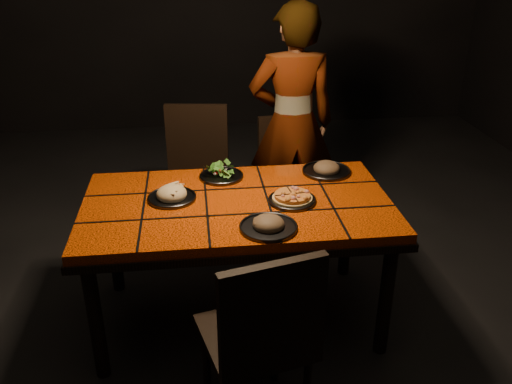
{
  "coord_description": "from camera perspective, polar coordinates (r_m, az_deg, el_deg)",
  "views": [
    {
      "loc": [
        -0.2,
        -2.52,
        2.01
      ],
      "look_at": [
        0.09,
        -0.05,
        0.82
      ],
      "focal_mm": 38.0,
      "sensor_mm": 36.0,
      "label": 1
    }
  ],
  "objects": [
    {
      "name": "dining_table",
      "position": [
        2.86,
        -1.99,
        -2.36
      ],
      "size": [
        1.62,
        0.92,
        0.75
      ],
      "color": "#E44707",
      "rests_on": "ground"
    },
    {
      "name": "chair_far_left",
      "position": [
        3.79,
        -6.3,
        2.74
      ],
      "size": [
        0.49,
        0.49,
        0.96
      ],
      "rotation": [
        0.0,
        0.0,
        -0.14
      ],
      "color": "black",
      "rests_on": "ground"
    },
    {
      "name": "plate_mushroom_b",
      "position": [
        3.18,
        7.44,
        2.47
      ],
      "size": [
        0.28,
        0.28,
        0.09
      ],
      "color": "#353539",
      "rests_on": "dining_table"
    },
    {
      "name": "diner",
      "position": [
        3.77,
        3.81,
        7.19
      ],
      "size": [
        0.6,
        0.4,
        1.65
      ],
      "primitive_type": "imported",
      "rotation": [
        0.0,
        0.0,
        3.15
      ],
      "color": "brown",
      "rests_on": "ground"
    },
    {
      "name": "plate_pizza",
      "position": [
        2.81,
        3.83,
        -0.7
      ],
      "size": [
        0.25,
        0.25,
        0.04
      ],
      "color": "#353539",
      "rests_on": "dining_table"
    },
    {
      "name": "plate_mushroom_a",
      "position": [
        2.55,
        1.32,
        -3.41
      ],
      "size": [
        0.28,
        0.28,
        0.09
      ],
      "color": "#353539",
      "rests_on": "dining_table"
    },
    {
      "name": "plate_pasta",
      "position": [
        2.87,
        -8.86,
        -0.35
      ],
      "size": [
        0.26,
        0.26,
        0.08
      ],
      "color": "#353539",
      "rests_on": "dining_table"
    },
    {
      "name": "chair_far_right",
      "position": [
        3.88,
        3.39,
        2.49
      ],
      "size": [
        0.44,
        0.44,
        0.86
      ],
      "rotation": [
        0.0,
        0.0,
        0.15
      ],
      "color": "black",
      "rests_on": "ground"
    },
    {
      "name": "room_shell",
      "position": [
        2.58,
        -2.27,
        14.14
      ],
      "size": [
        6.04,
        7.04,
        3.08
      ],
      "color": "black",
      "rests_on": "ground"
    },
    {
      "name": "plate_salad",
      "position": [
        3.09,
        -3.68,
        1.97
      ],
      "size": [
        0.25,
        0.25,
        0.07
      ],
      "color": "#353539",
      "rests_on": "dining_table"
    },
    {
      "name": "chair_near",
      "position": [
        2.27,
        0.67,
        -14.75
      ],
      "size": [
        0.52,
        0.52,
        0.95
      ],
      "rotation": [
        0.0,
        0.0,
        3.39
      ],
      "color": "black",
      "rests_on": "ground"
    }
  ]
}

